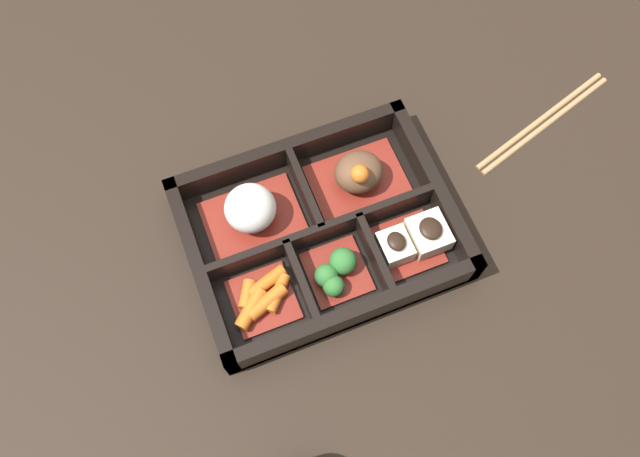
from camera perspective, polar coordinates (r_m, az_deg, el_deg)
name	(u,v)px	position (r m, az deg, el deg)	size (l,w,h in m)	color
ground_plane	(320,237)	(0.70, 0.00, -0.78)	(3.00, 3.00, 0.00)	black
bento_base	(320,235)	(0.69, 0.00, -0.63)	(0.29, 0.22, 0.01)	black
bento_rim	(321,232)	(0.68, 0.08, -0.28)	(0.29, 0.22, 0.04)	black
bowl_rice	(251,210)	(0.68, -6.34, 1.65)	(0.11, 0.08, 0.06)	maroon
bowl_stew	(358,175)	(0.70, 3.54, 4.94)	(0.11, 0.08, 0.06)	maroon
bowl_carrots	(262,298)	(0.66, -5.28, -6.36)	(0.07, 0.07, 0.02)	maroon
bowl_greens	(336,271)	(0.66, 1.51, -3.93)	(0.06, 0.07, 0.03)	maroon
bowl_tofu	(414,240)	(0.68, 8.55, -1.04)	(0.08, 0.07, 0.04)	maroon
chopsticks	(544,121)	(0.81, 19.77, 9.21)	(0.21, 0.08, 0.01)	#A87F51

